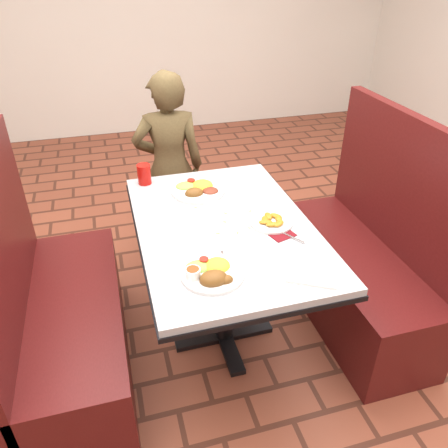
{
  "coord_description": "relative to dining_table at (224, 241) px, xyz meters",
  "views": [
    {
      "loc": [
        -0.48,
        -1.68,
        1.84
      ],
      "look_at": [
        0.0,
        0.0,
        0.75
      ],
      "focal_mm": 35.0,
      "sensor_mm": 36.0,
      "label": 1
    }
  ],
  "objects": [
    {
      "name": "far_dinner_plate",
      "position": [
        -0.04,
        0.36,
        0.12
      ],
      "size": [
        0.29,
        0.29,
        0.07
      ],
      "rotation": [
        0.0,
        0.0,
        0.1
      ],
      "color": "white",
      "rests_on": "dining_table"
    },
    {
      "name": "booth_bench_right",
      "position": [
        0.8,
        0.0,
        -0.32
      ],
      "size": [
        0.47,
        1.2,
        1.17
      ],
      "color": "#531413",
      "rests_on": "ground"
    },
    {
      "name": "paper_napkin",
      "position": [
        0.23,
        -0.46,
        0.1
      ],
      "size": [
        0.24,
        0.22,
        0.01
      ],
      "primitive_type": "cube",
      "rotation": [
        0.0,
        0.0,
        -0.52
      ],
      "color": "white",
      "rests_on": "dining_table"
    },
    {
      "name": "dining_table",
      "position": [
        0.0,
        0.0,
        0.0
      ],
      "size": [
        0.81,
        1.21,
        0.75
      ],
      "color": "#B4B7B9",
      "rests_on": "ground"
    },
    {
      "name": "near_dinner_plate",
      "position": [
        -0.15,
        -0.36,
        0.12
      ],
      "size": [
        0.26,
        0.26,
        0.08
      ],
      "rotation": [
        0.0,
        0.0,
        -0.28
      ],
      "color": "white",
      "rests_on": "dining_table"
    },
    {
      "name": "booth_bench_left",
      "position": [
        -0.8,
        0.0,
        -0.32
      ],
      "size": [
        0.47,
        1.2,
        1.17
      ],
      "color": "#531413",
      "rests_on": "ground"
    },
    {
      "name": "plantain_plate",
      "position": [
        0.21,
        -0.06,
        0.11
      ],
      "size": [
        0.2,
        0.2,
        0.03
      ],
      "rotation": [
        0.0,
        0.0,
        -0.07
      ],
      "color": "white",
      "rests_on": "dining_table"
    },
    {
      "name": "red_tumbler",
      "position": [
        -0.3,
        0.53,
        0.15
      ],
      "size": [
        0.07,
        0.07,
        0.11
      ],
      "primitive_type": "cylinder",
      "color": "#B9110C",
      "rests_on": "dining_table"
    },
    {
      "name": "maroon_napkin",
      "position": [
        0.22,
        -0.15,
        0.1
      ],
      "size": [
        0.14,
        0.14,
        0.0
      ],
      "primitive_type": "cube",
      "rotation": [
        0.0,
        0.0,
        0.29
      ],
      "color": "#600E13",
      "rests_on": "dining_table"
    },
    {
      "name": "diner_person",
      "position": [
        -0.1,
        0.96,
        -0.02
      ],
      "size": [
        0.48,
        0.33,
        1.26
      ],
      "primitive_type": "imported",
      "rotation": [
        0.0,
        0.0,
        3.07
      ],
      "color": "brown",
      "rests_on": "ground"
    },
    {
      "name": "knife_utensil",
      "position": [
        -0.08,
        -0.31,
        0.11
      ],
      "size": [
        0.03,
        0.18,
        0.0
      ],
      "primitive_type": "cube",
      "rotation": [
        0.0,
        0.0,
        -0.12
      ],
      "color": "silver",
      "rests_on": "dining_table"
    },
    {
      "name": "spoon_utensil",
      "position": [
        0.26,
        -0.2,
        0.1
      ],
      "size": [
        0.08,
        0.12,
        0.0
      ],
      "primitive_type": "cube",
      "rotation": [
        0.0,
        0.0,
        0.55
      ],
      "color": "silver",
      "rests_on": "dining_table"
    },
    {
      "name": "lettuce_shreds",
      "position": [
        0.04,
        0.06,
        0.1
      ],
      "size": [
        0.28,
        0.32,
        0.0
      ],
      "primitive_type": null,
      "color": "#81C34E",
      "rests_on": "dining_table"
    },
    {
      "name": "fork_utensil",
      "position": [
        -0.13,
        -0.36,
        0.11
      ],
      "size": [
        0.04,
        0.15,
        0.0
      ],
      "primitive_type": "cube",
      "rotation": [
        0.0,
        0.0,
        -0.23
      ],
      "color": "silver",
      "rests_on": "dining_table"
    }
  ]
}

